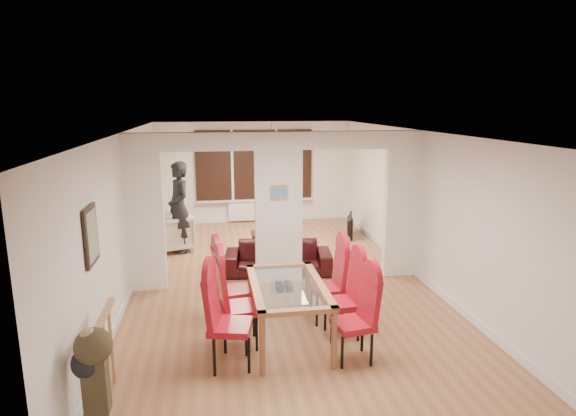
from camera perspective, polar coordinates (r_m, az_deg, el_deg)
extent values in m
cube|color=#99633D|center=(8.54, -1.10, -8.65)|extent=(5.00, 9.00, 0.01)
cube|color=white|center=(8.17, -1.14, -0.10)|extent=(5.00, 0.18, 2.60)
cube|color=black|center=(12.49, -4.01, 5.12)|extent=(3.00, 0.08, 1.80)
cube|color=white|center=(12.65, -3.91, -0.30)|extent=(1.40, 0.08, 0.50)
sphere|color=orange|center=(11.32, -2.00, 7.72)|extent=(0.36, 0.36, 0.36)
cube|color=gray|center=(5.85, -22.32, -3.03)|extent=(0.04, 0.52, 0.67)
cube|color=#4C8CD8|center=(8.01, -1.05, 1.85)|extent=(0.30, 0.03, 0.25)
imported|color=black|center=(8.86, -1.16, -5.93)|extent=(2.00, 0.97, 0.56)
imported|color=beige|center=(10.46, -13.75, -2.81)|extent=(1.06, 1.07, 0.78)
imported|color=black|center=(10.17, -12.78, 0.06)|extent=(0.82, 0.69, 1.90)
imported|color=black|center=(11.35, 7.04, -2.08)|extent=(0.88, 0.33, 0.51)
cylinder|color=#143F19|center=(10.69, -2.22, -2.26)|extent=(0.07, 0.07, 0.29)
imported|color=black|center=(10.90, -2.14, -2.61)|extent=(0.21, 0.21, 0.05)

